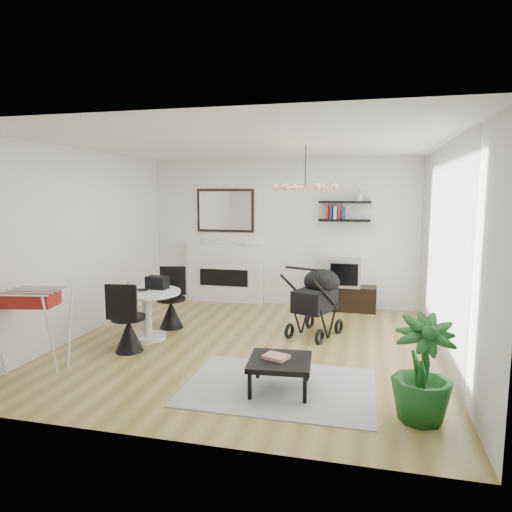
% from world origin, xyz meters
% --- Properties ---
extents(floor, '(5.00, 5.00, 0.00)m').
position_xyz_m(floor, '(0.00, 0.00, 0.00)').
color(floor, olive).
rests_on(floor, ground).
extents(ceiling, '(5.00, 5.00, 0.00)m').
position_xyz_m(ceiling, '(0.00, 0.00, 2.70)').
color(ceiling, white).
rests_on(ceiling, wall_back).
extents(wall_back, '(5.00, 0.00, 5.00)m').
position_xyz_m(wall_back, '(0.00, 2.50, 1.35)').
color(wall_back, white).
rests_on(wall_back, floor).
extents(wall_left, '(0.00, 5.00, 5.00)m').
position_xyz_m(wall_left, '(-2.50, 0.00, 1.35)').
color(wall_left, white).
rests_on(wall_left, floor).
extents(wall_right, '(0.00, 5.00, 5.00)m').
position_xyz_m(wall_right, '(2.50, 0.00, 1.35)').
color(wall_right, white).
rests_on(wall_right, floor).
extents(sheer_curtain, '(0.04, 3.60, 2.60)m').
position_xyz_m(sheer_curtain, '(2.40, 0.20, 1.35)').
color(sheer_curtain, white).
rests_on(sheer_curtain, wall_right).
extents(fireplace, '(1.50, 0.17, 2.16)m').
position_xyz_m(fireplace, '(-1.10, 2.42, 0.69)').
color(fireplace, white).
rests_on(fireplace, floor).
extents(shelf_lower, '(0.90, 0.25, 0.04)m').
position_xyz_m(shelf_lower, '(1.13, 2.37, 1.60)').
color(shelf_lower, black).
rests_on(shelf_lower, wall_back).
extents(shelf_upper, '(0.90, 0.25, 0.04)m').
position_xyz_m(shelf_upper, '(1.13, 2.37, 1.92)').
color(shelf_upper, black).
rests_on(shelf_upper, wall_back).
extents(pendant_lamp, '(0.90, 0.90, 0.10)m').
position_xyz_m(pendant_lamp, '(0.70, 0.30, 2.15)').
color(pendant_lamp, '#E1A676').
rests_on(pendant_lamp, ceiling).
extents(tv_console, '(1.17, 0.41, 0.44)m').
position_xyz_m(tv_console, '(1.13, 2.29, 0.22)').
color(tv_console, black).
rests_on(tv_console, floor).
extents(crt_tv, '(0.56, 0.49, 0.49)m').
position_xyz_m(crt_tv, '(1.17, 2.28, 0.68)').
color(crt_tv, '#B5B4B7').
rests_on(crt_tv, tv_console).
extents(dining_table, '(0.96, 0.96, 0.70)m').
position_xyz_m(dining_table, '(-1.49, -0.05, 0.46)').
color(dining_table, white).
rests_on(dining_table, floor).
extents(laptop, '(0.34, 0.25, 0.03)m').
position_xyz_m(laptop, '(-1.61, -0.11, 0.71)').
color(laptop, black).
rests_on(laptop, dining_table).
extents(black_bag, '(0.32, 0.21, 0.18)m').
position_xyz_m(black_bag, '(-1.41, 0.14, 0.79)').
color(black_bag, black).
rests_on(black_bag, dining_table).
extents(newspaper, '(0.37, 0.32, 0.01)m').
position_xyz_m(newspaper, '(-1.30, -0.17, 0.70)').
color(newspaper, silver).
rests_on(newspaper, dining_table).
extents(drinking_glass, '(0.06, 0.06, 0.10)m').
position_xyz_m(drinking_glass, '(-1.80, 0.06, 0.75)').
color(drinking_glass, white).
rests_on(drinking_glass, dining_table).
extents(chair_far, '(0.47, 0.48, 0.93)m').
position_xyz_m(chair_far, '(-1.39, 0.57, 0.29)').
color(chair_far, black).
rests_on(chair_far, floor).
extents(chair_near, '(0.45, 0.47, 0.94)m').
position_xyz_m(chair_near, '(-1.48, -0.60, 0.30)').
color(chair_near, black).
rests_on(chair_near, floor).
extents(drying_rack, '(0.76, 0.72, 0.98)m').
position_xyz_m(drying_rack, '(-2.18, -1.46, 0.52)').
color(drying_rack, white).
rests_on(drying_rack, floor).
extents(stroller, '(0.82, 0.99, 1.08)m').
position_xyz_m(stroller, '(0.84, 0.73, 0.46)').
color(stroller, black).
rests_on(stroller, floor).
extents(rug, '(2.01, 1.45, 0.01)m').
position_xyz_m(rug, '(0.65, -1.24, 0.01)').
color(rug, '#9A9A9A').
rests_on(rug, floor).
extents(coffee_table, '(0.69, 0.69, 0.33)m').
position_xyz_m(coffee_table, '(0.67, -1.31, 0.31)').
color(coffee_table, black).
rests_on(coffee_table, rug).
extents(magazines, '(0.30, 0.27, 0.04)m').
position_xyz_m(magazines, '(0.63, -1.30, 0.36)').
color(magazines, '#C13038').
rests_on(magazines, coffee_table).
extents(potted_plant, '(0.59, 0.59, 0.98)m').
position_xyz_m(potted_plant, '(2.04, -1.64, 0.49)').
color(potted_plant, '#18541B').
rests_on(potted_plant, floor).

